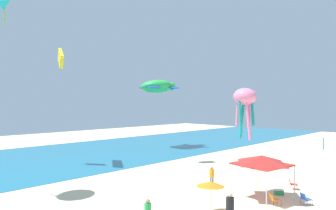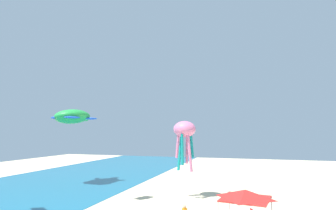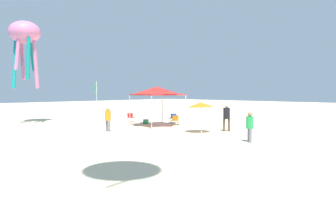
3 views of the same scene
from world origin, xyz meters
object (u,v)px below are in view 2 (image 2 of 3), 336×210
kite_octopus_pink (185,132)px  kite_turtle_green (73,117)px  canopy_tent (245,195)px  banner_flag (256,180)px

kite_octopus_pink → kite_turtle_green: size_ratio=0.84×
kite_octopus_pink → canopy_tent: bearing=101.7°
kite_turtle_green → kite_octopus_pink: bearing=-97.0°
canopy_tent → banner_flag: 9.96m
canopy_tent → kite_turtle_green: (11.91, 23.42, 6.65)m
banner_flag → kite_octopus_pink: bearing=98.3°
canopy_tent → banner_flag: (9.90, -0.92, -0.51)m
kite_octopus_pink → banner_flag: bearing=163.6°
kite_turtle_green → canopy_tent: bearing=-113.5°
canopy_tent → kite_turtle_green: bearing=63.0°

